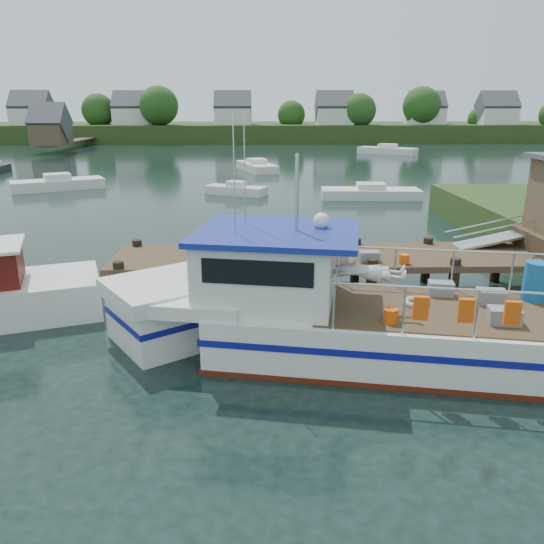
{
  "coord_description": "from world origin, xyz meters",
  "views": [
    {
      "loc": [
        -1.49,
        -16.29,
        5.95
      ],
      "look_at": [
        -1.0,
        -1.5,
        1.3
      ],
      "focal_mm": 35.0,
      "sensor_mm": 36.0,
      "label": 1
    }
  ],
  "objects_px": {
    "moored_d": "(257,166)",
    "lobster_boat": "(328,313)",
    "dock": "(505,227)",
    "moored_c": "(370,193)",
    "moored_far": "(387,150)",
    "moored_a": "(58,184)",
    "moored_b": "(236,190)"
  },
  "relations": [
    {
      "from": "moored_d",
      "to": "lobster_boat",
      "type": "bearing_deg",
      "value": -74.58
    },
    {
      "from": "dock",
      "to": "moored_c",
      "type": "bearing_deg",
      "value": 90.75
    },
    {
      "from": "moored_far",
      "to": "moored_d",
      "type": "bearing_deg",
      "value": -114.64
    },
    {
      "from": "lobster_boat",
      "to": "moored_d",
      "type": "height_order",
      "value": "lobster_boat"
    },
    {
      "from": "moored_far",
      "to": "moored_c",
      "type": "xyz_separation_m",
      "value": [
        -9.47,
        -34.34,
        -0.09
      ]
    },
    {
      "from": "moored_a",
      "to": "moored_d",
      "type": "height_order",
      "value": "moored_a"
    },
    {
      "from": "lobster_boat",
      "to": "moored_d",
      "type": "relative_size",
      "value": 1.72
    },
    {
      "from": "moored_far",
      "to": "lobster_boat",
      "type": "bearing_deg",
      "value": -86.49
    },
    {
      "from": "dock",
      "to": "moored_a",
      "type": "relative_size",
      "value": 2.47
    },
    {
      "from": "dock",
      "to": "moored_b",
      "type": "relative_size",
      "value": 3.71
    },
    {
      "from": "dock",
      "to": "lobster_boat",
      "type": "height_order",
      "value": "lobster_boat"
    },
    {
      "from": "moored_b",
      "to": "moored_far",
      "type": "bearing_deg",
      "value": 50.36
    },
    {
      "from": "moored_c",
      "to": "moored_d",
      "type": "distance_m",
      "value": 17.9
    },
    {
      "from": "dock",
      "to": "moored_d",
      "type": "relative_size",
      "value": 2.35
    },
    {
      "from": "lobster_boat",
      "to": "moored_d",
      "type": "bearing_deg",
      "value": 103.36
    },
    {
      "from": "dock",
      "to": "moored_c",
      "type": "xyz_separation_m",
      "value": [
        -0.25,
        18.86,
        -1.86
      ]
    },
    {
      "from": "moored_far",
      "to": "moored_a",
      "type": "xyz_separation_m",
      "value": [
        -31.77,
        -29.67,
        -0.03
      ]
    },
    {
      "from": "moored_far",
      "to": "moored_d",
      "type": "xyz_separation_m",
      "value": [
        -17.01,
        -18.1,
        -0.04
      ]
    },
    {
      "from": "moored_far",
      "to": "moored_b",
      "type": "distance_m",
      "value": 37.33
    },
    {
      "from": "dock",
      "to": "moored_b",
      "type": "bearing_deg",
      "value": 114.07
    },
    {
      "from": "moored_d",
      "to": "moored_a",
      "type": "bearing_deg",
      "value": -128.8
    },
    {
      "from": "dock",
      "to": "moored_far",
      "type": "bearing_deg",
      "value": 80.16
    },
    {
      "from": "dock",
      "to": "moored_d",
      "type": "height_order",
      "value": "dock"
    },
    {
      "from": "dock",
      "to": "moored_far",
      "type": "height_order",
      "value": "dock"
    },
    {
      "from": "dock",
      "to": "moored_c",
      "type": "height_order",
      "value": "dock"
    },
    {
      "from": "moored_a",
      "to": "moored_b",
      "type": "bearing_deg",
      "value": -18.33
    },
    {
      "from": "moored_a",
      "to": "moored_b",
      "type": "distance_m",
      "value": 13.54
    },
    {
      "from": "moored_far",
      "to": "moored_a",
      "type": "bearing_deg",
      "value": -118.39
    },
    {
      "from": "lobster_boat",
      "to": "moored_b",
      "type": "bearing_deg",
      "value": 108.1
    },
    {
      "from": "dock",
      "to": "moored_d",
      "type": "bearing_deg",
      "value": 102.5
    },
    {
      "from": "moored_a",
      "to": "moored_b",
      "type": "height_order",
      "value": "moored_a"
    },
    {
      "from": "moored_a",
      "to": "moored_c",
      "type": "relative_size",
      "value": 1.01
    }
  ]
}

